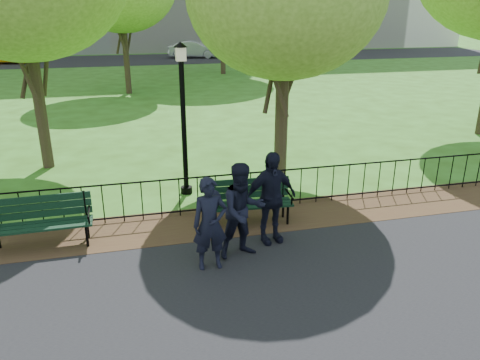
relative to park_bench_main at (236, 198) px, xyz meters
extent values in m
plane|color=#315917|center=(-0.49, -1.31, -0.62)|extent=(120.00, 120.00, 0.00)
cube|color=#3C2318|center=(-0.49, 0.19, -0.60)|extent=(60.00, 1.60, 0.01)
cube|color=black|center=(-0.49, 33.69, -0.61)|extent=(70.00, 9.00, 0.01)
cylinder|color=black|center=(-0.49, 0.69, 0.26)|extent=(24.00, 0.04, 0.04)
cylinder|color=black|center=(-0.49, 0.69, -0.50)|extent=(24.00, 0.04, 0.04)
cylinder|color=black|center=(-0.49, 0.69, -0.17)|extent=(0.02, 0.02, 0.90)
cube|color=black|center=(0.29, -0.05, -0.17)|extent=(1.83, 0.59, 0.04)
cube|color=black|center=(0.31, 0.21, 0.18)|extent=(1.80, 0.14, 0.45)
cylinder|color=black|center=(-0.50, -0.18, -0.39)|extent=(0.05, 0.05, 0.45)
cylinder|color=black|center=(1.06, -0.27, -0.39)|extent=(0.05, 0.05, 0.45)
cylinder|color=black|center=(-0.47, 0.18, -0.39)|extent=(0.05, 0.05, 0.45)
cylinder|color=black|center=(1.08, 0.08, -0.39)|extent=(0.05, 0.05, 0.45)
cylinder|color=black|center=(-0.56, 0.00, 0.01)|extent=(0.07, 0.56, 0.04)
cylinder|color=black|center=(1.14, -0.10, 0.01)|extent=(0.07, 0.56, 0.04)
ellipsoid|color=black|center=(-0.51, -0.10, 0.06)|extent=(0.39, 0.29, 0.41)
cube|color=black|center=(-3.80, -0.11, -0.15)|extent=(1.88, 0.54, 0.04)
cube|color=black|center=(-3.80, 0.16, 0.21)|extent=(1.87, 0.07, 0.47)
cylinder|color=black|center=(-2.98, -0.28, -0.38)|extent=(0.05, 0.05, 0.47)
cylinder|color=black|center=(-2.99, 0.09, -0.38)|extent=(0.05, 0.05, 0.47)
cylinder|color=black|center=(-2.91, -0.09, 0.04)|extent=(0.05, 0.58, 0.04)
cylinder|color=black|center=(-0.77, 2.04, -0.54)|extent=(0.28, 0.28, 0.16)
cylinder|color=black|center=(-0.77, 2.04, 1.00)|extent=(0.12, 0.12, 3.25)
cube|color=beige|center=(-0.77, 2.04, 2.73)|extent=(0.22, 0.22, 0.30)
cone|color=black|center=(-0.77, 2.04, 2.93)|extent=(0.32, 0.32, 0.12)
cylinder|color=#2D2116|center=(-4.35, 5.00, 0.99)|extent=(0.31, 0.31, 3.22)
cylinder|color=#2D2116|center=(1.84, 2.56, 0.81)|extent=(0.33, 0.33, 2.85)
cylinder|color=#2D2116|center=(-1.81, 16.84, 1.04)|extent=(0.31, 0.31, 3.32)
cylinder|color=#2D2116|center=(4.63, 23.13, 1.74)|extent=(0.33, 0.33, 4.72)
imported|color=black|center=(-0.82, -1.57, 0.23)|extent=(0.61, 0.41, 1.67)
imported|color=black|center=(-0.17, -1.30, 0.29)|extent=(0.94, 0.60, 1.79)
imported|color=black|center=(0.48, -0.88, 0.30)|extent=(1.13, 0.61, 1.82)
imported|color=yellow|center=(-11.17, 33.30, 0.23)|extent=(5.15, 2.73, 1.67)
imported|color=#9EA1A5|center=(4.26, 33.89, 0.13)|extent=(4.71, 2.62, 1.47)
imported|color=black|center=(12.85, 32.00, 0.15)|extent=(5.49, 2.96, 1.51)
camera|label=1|loc=(-2.06, -8.72, 3.73)|focal=35.00mm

